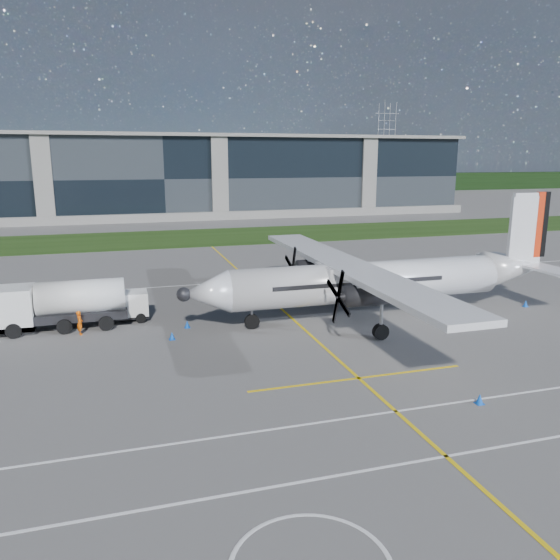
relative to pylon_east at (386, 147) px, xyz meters
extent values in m
plane|color=#605E5B|center=(-85.00, -110.00, -15.00)|extent=(400.00, 400.00, 0.00)
cube|color=#1C370F|center=(-85.00, -102.00, -14.98)|extent=(400.00, 18.00, 0.04)
cube|color=black|center=(-85.00, -70.00, -7.50)|extent=(120.00, 20.00, 15.00)
cube|color=black|center=(-85.00, -10.00, -12.00)|extent=(400.00, 6.00, 6.00)
cube|color=yellow|center=(-82.00, -140.00, -14.99)|extent=(0.20, 70.00, 0.01)
cube|color=white|center=(-85.00, -164.00, -14.99)|extent=(90.00, 0.15, 0.01)
imported|color=#F25907|center=(-96.36, -144.13, -14.08)|extent=(0.65, 0.82, 1.84)
cone|color=blue|center=(-77.85, -131.94, -14.75)|extent=(0.36, 0.36, 0.50)
cone|color=blue|center=(-89.49, -144.67, -14.75)|extent=(0.36, 0.36, 0.50)
cone|color=blue|center=(-90.74, -146.87, -14.75)|extent=(0.36, 0.36, 0.50)
cone|color=blue|center=(-63.66, -146.83, -14.75)|extent=(0.36, 0.36, 0.50)
cone|color=blue|center=(-77.85, -160.42, -14.75)|extent=(0.36, 0.36, 0.50)
camera|label=1|loc=(-93.65, -180.42, -3.69)|focal=35.00mm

